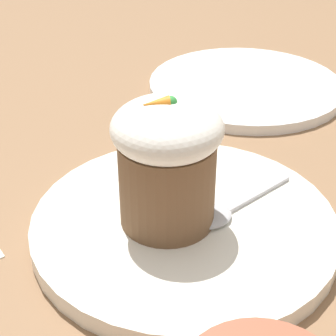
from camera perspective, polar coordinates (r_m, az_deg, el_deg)
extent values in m
plane|color=#846042|center=(0.46, 1.64, -6.60)|extent=(4.00, 4.00, 0.00)
cylinder|color=white|center=(0.45, 1.65, -5.82)|extent=(0.24, 0.24, 0.02)
cylinder|color=brown|center=(0.42, 0.00, -1.72)|extent=(0.07, 0.07, 0.07)
ellipsoid|color=white|center=(0.40, 0.00, 3.83)|extent=(0.08, 0.08, 0.04)
cone|color=orange|center=(0.39, -1.18, 6.32)|extent=(0.02, 0.01, 0.01)
sphere|color=green|center=(0.39, 0.39, 6.44)|extent=(0.01, 0.01, 0.01)
cube|color=#B7B7BC|center=(0.48, 8.78, -2.57)|extent=(0.07, 0.05, 0.00)
ellipsoid|color=#B7B7BC|center=(0.44, 4.35, -4.92)|extent=(0.05, 0.04, 0.01)
cylinder|color=white|center=(0.70, 7.86, 8.27)|extent=(0.23, 0.23, 0.01)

